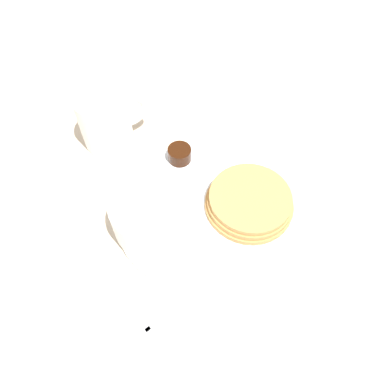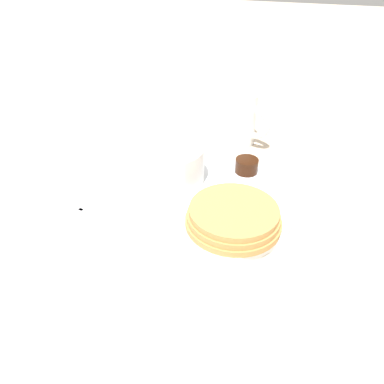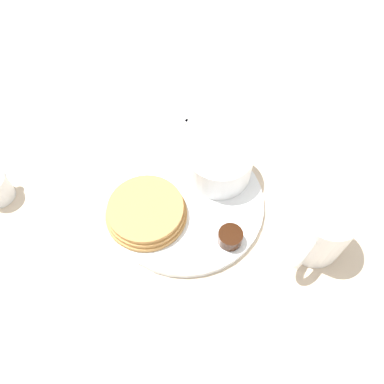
% 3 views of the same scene
% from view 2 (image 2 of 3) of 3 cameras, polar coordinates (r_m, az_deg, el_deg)
% --- Properties ---
extents(ground_plane, '(4.00, 4.00, 0.00)m').
position_cam_2_polar(ground_plane, '(0.56, 2.19, -1.94)').
color(ground_plane, '#C6B299').
extents(plate, '(0.26, 0.26, 0.01)m').
position_cam_2_polar(plate, '(0.56, 2.20, -1.45)').
color(plate, white).
rests_on(plate, ground_plane).
extents(pancake_stack, '(0.13, 0.13, 0.03)m').
position_cam_2_polar(pancake_stack, '(0.51, 6.34, -3.71)').
color(pancake_stack, '#B78447').
rests_on(pancake_stack, plate).
extents(bowl, '(0.11, 0.11, 0.06)m').
position_cam_2_polar(bowl, '(0.59, -3.56, 4.52)').
color(bowl, white).
rests_on(bowl, plate).
extents(syrup_cup, '(0.04, 0.04, 0.02)m').
position_cam_2_polar(syrup_cup, '(0.62, 8.32, 4.01)').
color(syrup_cup, black).
rests_on(syrup_cup, plate).
extents(butter_ramekin, '(0.04, 0.04, 0.04)m').
position_cam_2_polar(butter_ramekin, '(0.61, -3.79, 4.44)').
color(butter_ramekin, white).
rests_on(butter_ramekin, plate).
extents(coffee_mug, '(0.12, 0.08, 0.10)m').
position_cam_2_polar(coffee_mug, '(0.72, 6.56, 11.07)').
color(coffee_mug, white).
rests_on(coffee_mug, ground_plane).
extents(fork, '(0.03, 0.13, 0.00)m').
position_cam_2_polar(fork, '(0.59, -15.64, -1.70)').
color(fork, silver).
rests_on(fork, ground_plane).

